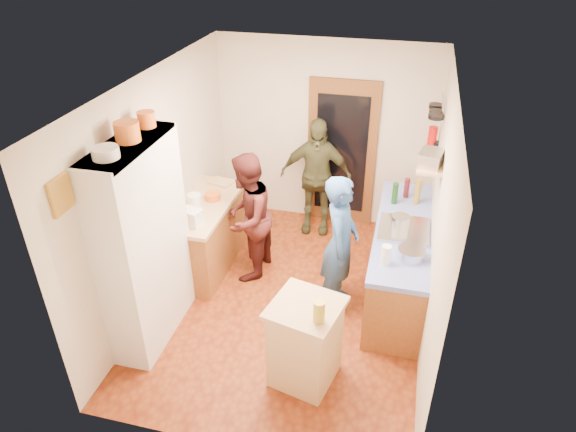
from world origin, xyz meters
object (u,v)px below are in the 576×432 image
at_px(right_counter_base, 399,262).
at_px(island_base, 305,345).
at_px(hutch_body, 144,245).
at_px(person_hob, 343,246).
at_px(person_back, 317,177).
at_px(person_left, 250,216).

relative_size(right_counter_base, island_base, 2.56).
xyz_separation_m(hutch_body, person_hob, (1.87, 0.88, -0.28)).
distance_m(right_counter_base, person_back, 1.71).
bearing_deg(person_hob, hutch_body, 114.94).
distance_m(person_hob, person_left, 1.23).
bearing_deg(person_left, island_base, 37.33).
bearing_deg(island_base, hutch_body, 170.70).
xyz_separation_m(right_counter_base, person_back, (-1.23, 1.12, 0.41)).
distance_m(person_left, person_back, 1.31).
relative_size(right_counter_base, person_back, 1.32).
distance_m(right_counter_base, person_hob, 0.85).
height_order(right_counter_base, person_back, person_back).
bearing_deg(island_base, person_back, 99.21).
bearing_deg(person_back, right_counter_base, -47.00).
xyz_separation_m(right_counter_base, island_base, (-0.79, -1.58, 0.01)).
bearing_deg(person_left, person_back, 157.77).
xyz_separation_m(hutch_body, island_base, (1.71, -0.28, -0.67)).
xyz_separation_m(island_base, person_left, (-1.01, 1.53, 0.38)).
xyz_separation_m(island_base, person_hob, (0.16, 1.17, 0.39)).
xyz_separation_m(island_base, person_back, (-0.44, 2.70, 0.40)).
bearing_deg(person_back, person_left, -120.48).
height_order(right_counter_base, person_left, person_left).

